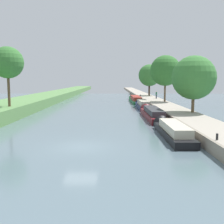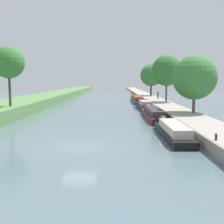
{
  "view_description": "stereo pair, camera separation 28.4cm",
  "coord_description": "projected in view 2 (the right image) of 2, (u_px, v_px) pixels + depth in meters",
  "views": [
    {
      "loc": [
        2.37,
        -19.76,
        4.97
      ],
      "look_at": [
        2.31,
        13.63,
        1.0
      ],
      "focal_mm": 43.23,
      "sensor_mm": 36.0,
      "label": 1
    },
    {
      "loc": [
        2.66,
        -19.76,
        4.97
      ],
      "look_at": [
        2.31,
        13.63,
        1.0
      ],
      "focal_mm": 43.23,
      "sensor_mm": 36.0,
      "label": 2
    }
  ],
  "objects": [
    {
      "name": "tree_rightbank_far",
      "position": [
        151.0,
        75.0,
        70.83
      ],
      "size": [
        5.74,
        5.74,
        8.2
      ],
      "color": "#4C3828",
      "rests_on": "right_towpath"
    },
    {
      "name": "narrowboat_black",
      "position": [
        171.0,
        130.0,
        24.1
      ],
      "size": [
        1.81,
        10.33,
        1.85
      ],
      "color": "black",
      "rests_on": "ground_plane"
    },
    {
      "name": "tree_rightbank_midnear",
      "position": [
        195.0,
        78.0,
        33.64
      ],
      "size": [
        5.51,
        5.51,
        7.14
      ],
      "color": "brown",
      "rests_on": "right_towpath"
    },
    {
      "name": "tree_leftbank_downstream",
      "position": [
        9.0,
        63.0,
        33.83
      ],
      "size": [
        3.98,
        3.98,
        7.51
      ],
      "color": "brown",
      "rests_on": "left_grassy_bank"
    },
    {
      "name": "tree_rightbank_midfar",
      "position": [
        167.0,
        71.0,
        50.42
      ],
      "size": [
        5.73,
        5.73,
        8.71
      ],
      "color": "brown",
      "rests_on": "right_towpath"
    },
    {
      "name": "mooring_bollard_far",
      "position": [
        142.0,
        95.0,
        68.06
      ],
      "size": [
        0.16,
        0.16,
        0.45
      ],
      "color": "black",
      "rests_on": "right_towpath"
    },
    {
      "name": "ground_plane",
      "position": [
        79.0,
        147.0,
        20.23
      ],
      "size": [
        160.0,
        160.0,
        0.0
      ],
      "primitive_type": "plane",
      "color": "slate"
    },
    {
      "name": "narrowboat_navy",
      "position": [
        144.0,
        105.0,
        47.48
      ],
      "size": [
        1.82,
        10.97,
        2.01
      ],
      "color": "#141E42",
      "rests_on": "ground_plane"
    },
    {
      "name": "narrowboat_green",
      "position": [
        137.0,
        99.0,
        61.21
      ],
      "size": [
        2.08,
        15.36,
        2.12
      ],
      "color": "#1E6033",
      "rests_on": "ground_plane"
    },
    {
      "name": "person_walking",
      "position": [
        158.0,
        95.0,
        59.31
      ],
      "size": [
        0.34,
        0.34,
        1.66
      ],
      "color": "#282D42",
      "rests_on": "right_towpath"
    },
    {
      "name": "narrowboat_maroon",
      "position": [
        153.0,
        113.0,
        35.82
      ],
      "size": [
        1.94,
        12.95,
        1.95
      ],
      "color": "maroon",
      "rests_on": "ground_plane"
    },
    {
      "name": "mooring_bollard_near",
      "position": [
        216.0,
        137.0,
        18.35
      ],
      "size": [
        0.16,
        0.16,
        0.45
      ],
      "color": "black",
      "rests_on": "right_towpath"
    },
    {
      "name": "stone_quay",
      "position": [
        202.0,
        141.0,
        20.08
      ],
      "size": [
        0.25,
        260.0,
        0.94
      ],
      "color": "gray",
      "rests_on": "ground_plane"
    }
  ]
}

